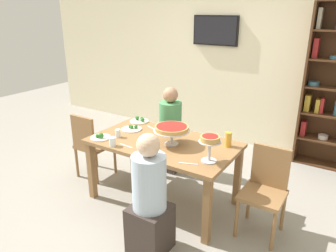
{
  "coord_description": "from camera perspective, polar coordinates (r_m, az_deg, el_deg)",
  "views": [
    {
      "loc": [
        1.77,
        -2.67,
        2.1
      ],
      "look_at": [
        0.0,
        0.1,
        0.89
      ],
      "focal_mm": 34.16,
      "sensor_mm": 36.0,
      "label": 1
    }
  ],
  "objects": [
    {
      "name": "ground_plane",
      "position": [
        3.83,
        -0.83,
        -13.03
      ],
      "size": [
        12.0,
        12.0,
        0.0
      ],
      "primitive_type": "plane",
      "color": "gray"
    },
    {
      "name": "rear_partition",
      "position": [
        5.23,
        12.75,
        12.01
      ],
      "size": [
        8.0,
        0.12,
        2.8
      ],
      "primitive_type": "cube",
      "color": "beige",
      "rests_on": "ground_plane"
    },
    {
      "name": "dining_table",
      "position": [
        3.52,
        -0.88,
        -4.17
      ],
      "size": [
        1.59,
        0.89,
        0.74
      ],
      "color": "olive",
      "rests_on": "ground_plane"
    },
    {
      "name": "television",
      "position": [
        5.26,
        8.46,
        16.51
      ],
      "size": [
        0.74,
        0.05,
        0.45
      ],
      "color": "black"
    },
    {
      "name": "diner_near_right",
      "position": [
        2.9,
        -3.3,
        -13.6
      ],
      "size": [
        0.34,
        0.34,
        1.15
      ],
      "rotation": [
        0.0,
        0.0,
        1.57
      ],
      "color": "#382D28",
      "rests_on": "ground_plane"
    },
    {
      "name": "diner_far_left",
      "position": [
        4.34,
        0.42,
        -1.59
      ],
      "size": [
        0.34,
        0.34,
        1.15
      ],
      "rotation": [
        0.0,
        0.0,
        -1.57
      ],
      "color": "#382D28",
      "rests_on": "ground_plane"
    },
    {
      "name": "chair_head_east",
      "position": [
        3.27,
        16.96,
        -10.38
      ],
      "size": [
        0.4,
        0.4,
        0.87
      ],
      "rotation": [
        0.0,
        0.0,
        3.14
      ],
      "color": "olive",
      "rests_on": "ground_plane"
    },
    {
      "name": "chair_head_west",
      "position": [
        4.21,
        -13.66,
        -2.97
      ],
      "size": [
        0.4,
        0.4,
        0.87
      ],
      "color": "olive",
      "rests_on": "ground_plane"
    },
    {
      "name": "deep_dish_pizza_stand",
      "position": [
        3.35,
        0.65,
        -0.56
      ],
      "size": [
        0.39,
        0.39,
        0.21
      ],
      "color": "silver",
      "rests_on": "dining_table"
    },
    {
      "name": "personal_pizza_stand",
      "position": [
        2.99,
        7.47,
        -2.88
      ],
      "size": [
        0.21,
        0.21,
        0.26
      ],
      "color": "silver",
      "rests_on": "dining_table"
    },
    {
      "name": "salad_plate_near_diner",
      "position": [
        4.1,
        -5.11,
        0.99
      ],
      "size": [
        0.24,
        0.24,
        0.07
      ],
      "color": "white",
      "rests_on": "dining_table"
    },
    {
      "name": "salad_plate_far_diner",
      "position": [
        3.84,
        -6.48,
        -0.45
      ],
      "size": [
        0.24,
        0.24,
        0.06
      ],
      "color": "white",
      "rests_on": "dining_table"
    },
    {
      "name": "salad_plate_spare",
      "position": [
        3.64,
        -11.97,
        -1.94
      ],
      "size": [
        0.23,
        0.23,
        0.07
      ],
      "color": "white",
      "rests_on": "dining_table"
    },
    {
      "name": "beer_glass_amber_tall",
      "position": [
        3.4,
        10.68,
        -2.37
      ],
      "size": [
        0.07,
        0.07,
        0.16
      ],
      "primitive_type": "cylinder",
      "color": "gold",
      "rests_on": "dining_table"
    },
    {
      "name": "water_glass_clear_near",
      "position": [
        3.41,
        -9.87,
        -2.77
      ],
      "size": [
        0.07,
        0.07,
        0.1
      ],
      "primitive_type": "cylinder",
      "color": "white",
      "rests_on": "dining_table"
    },
    {
      "name": "water_glass_clear_far",
      "position": [
        3.63,
        -8.93,
        -1.29
      ],
      "size": [
        0.06,
        0.06,
        0.09
      ],
      "primitive_type": "cylinder",
      "color": "white",
      "rests_on": "dining_table"
    },
    {
      "name": "cutlery_fork_near",
      "position": [
        3.4,
        -7.49,
        -3.52
      ],
      "size": [
        0.18,
        0.03,
        0.0
      ],
      "primitive_type": "cube",
      "rotation": [
        0.0,
        0.0,
        -0.1
      ],
      "color": "silver",
      "rests_on": "dining_table"
    },
    {
      "name": "cutlery_knife_near",
      "position": [
        3.88,
        -2.96,
        -0.32
      ],
      "size": [
        0.17,
        0.08,
        0.0
      ],
      "primitive_type": "cube",
      "rotation": [
        0.0,
        0.0,
        2.78
      ],
      "color": "silver",
      "rests_on": "dining_table"
    },
    {
      "name": "cutlery_fork_far",
      "position": [
        3.15,
        -2.12,
        -5.37
      ],
      "size": [
        0.18,
        0.07,
        0.0
      ],
      "primitive_type": "cube",
      "rotation": [
        0.0,
        0.0,
        -0.33
      ],
      "color": "silver",
      "rests_on": "dining_table"
    },
    {
      "name": "cutlery_knife_far",
      "position": [
        3.01,
        3.62,
        -6.71
      ],
      "size": [
        0.17,
        0.08,
        0.0
      ],
      "primitive_type": "cube",
      "rotation": [
        0.0,
        0.0,
        0.36
      ],
      "color": "silver",
      "rests_on": "dining_table"
    }
  ]
}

